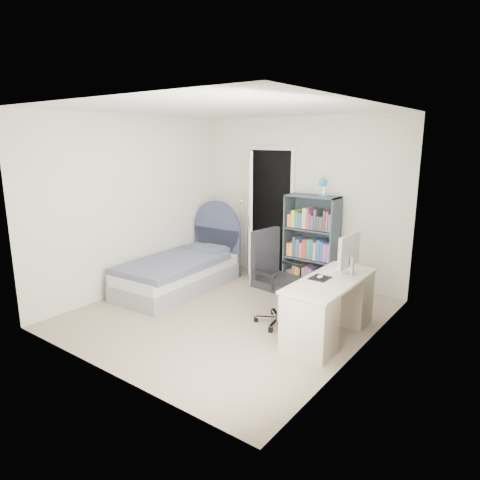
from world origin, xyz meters
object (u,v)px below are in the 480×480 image
Objects in this scene: nightstand at (221,250)px; office_chair at (274,272)px; floor_lamp at (241,244)px; bed at (182,270)px; bookcase at (312,246)px; desk at (330,305)px.

nightstand is 2.15m from office_chair.
floor_lamp is at bearing 14.44° from nightstand.
bed is 1.78× the size of office_chair.
floor_lamp is at bearing 74.11° from bed.
nightstand is 0.51× the size of office_chair.
office_chair is at bearing -81.20° from bookcase.
desk is (2.50, -1.15, -0.01)m from nightstand.
bed is 1.95m from bookcase.
floor_lamp reaches higher than bed.
desk is (2.46, -0.18, 0.10)m from bed.
bed is at bearing 173.17° from office_chair.
bed is 1.13m from floor_lamp.
office_chair is at bearing -6.83° from bed.
desk is at bearing -55.03° from bookcase.
bookcase reaches higher than nightstand.
nightstand is at bearing -165.56° from floor_lamp.
bed is 0.98m from nightstand.
bookcase is (1.52, 1.17, 0.36)m from bed.
nightstand is 0.35× the size of bookcase.
bookcase is at bearing 37.45° from bed.
bed reaches higher than office_chair.
bookcase is at bearing 4.88° from floor_lamp.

